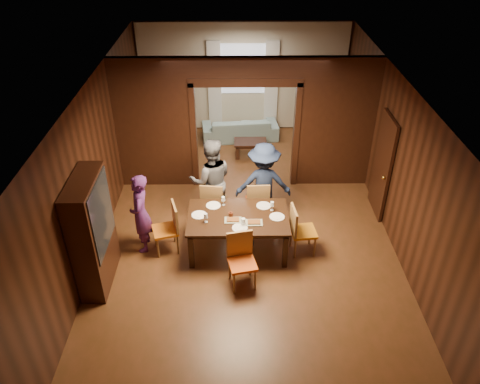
{
  "coord_description": "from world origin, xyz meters",
  "views": [
    {
      "loc": [
        -0.21,
        -7.47,
        5.7
      ],
      "look_at": [
        -0.13,
        -0.4,
        1.05
      ],
      "focal_mm": 35.0,
      "sensor_mm": 36.0,
      "label": 1
    }
  ],
  "objects_px": {
    "sofa": "(240,128)",
    "person_purple": "(141,214)",
    "chair_far_l": "(214,201)",
    "chair_far_r": "(257,201)",
    "hutch": "(92,233)",
    "person_grey": "(211,181)",
    "coffee_table": "(250,148)",
    "chair_left": "(165,229)",
    "chair_near": "(242,262)",
    "dining_table": "(238,233)",
    "chair_right": "(304,230)",
    "person_navy": "(264,183)"
  },
  "relations": [
    {
      "from": "person_purple",
      "to": "sofa",
      "type": "bearing_deg",
      "value": 152.62
    },
    {
      "from": "chair_right",
      "to": "chair_left",
      "type": "bearing_deg",
      "value": 82.03
    },
    {
      "from": "person_purple",
      "to": "person_navy",
      "type": "bearing_deg",
      "value": 106.0
    },
    {
      "from": "coffee_table",
      "to": "chair_far_l",
      "type": "distance_m",
      "value": 2.88
    },
    {
      "from": "dining_table",
      "to": "chair_near",
      "type": "height_order",
      "value": "chair_near"
    },
    {
      "from": "chair_left",
      "to": "person_grey",
      "type": "bearing_deg",
      "value": 124.63
    },
    {
      "from": "chair_far_r",
      "to": "hutch",
      "type": "height_order",
      "value": "hutch"
    },
    {
      "from": "coffee_table",
      "to": "chair_far_r",
      "type": "height_order",
      "value": "chair_far_r"
    },
    {
      "from": "coffee_table",
      "to": "chair_far_r",
      "type": "bearing_deg",
      "value": -88.88
    },
    {
      "from": "hutch",
      "to": "chair_near",
      "type": "bearing_deg",
      "value": -3.63
    },
    {
      "from": "coffee_table",
      "to": "chair_right",
      "type": "height_order",
      "value": "chair_right"
    },
    {
      "from": "chair_far_l",
      "to": "chair_right",
      "type": "bearing_deg",
      "value": 158.32
    },
    {
      "from": "chair_left",
      "to": "hutch",
      "type": "bearing_deg",
      "value": -70.14
    },
    {
      "from": "person_grey",
      "to": "hutch",
      "type": "height_order",
      "value": "hutch"
    },
    {
      "from": "person_purple",
      "to": "chair_far_l",
      "type": "bearing_deg",
      "value": 116.61
    },
    {
      "from": "person_purple",
      "to": "sofa",
      "type": "relative_size",
      "value": 0.78
    },
    {
      "from": "person_navy",
      "to": "coffee_table",
      "type": "relative_size",
      "value": 2.12
    },
    {
      "from": "chair_far_l",
      "to": "chair_left",
      "type": "bearing_deg",
      "value": 53.18
    },
    {
      "from": "chair_far_l",
      "to": "chair_far_r",
      "type": "bearing_deg",
      "value": -171.4
    },
    {
      "from": "chair_near",
      "to": "hutch",
      "type": "bearing_deg",
      "value": 164.05
    },
    {
      "from": "person_grey",
      "to": "dining_table",
      "type": "distance_m",
      "value": 1.23
    },
    {
      "from": "person_purple",
      "to": "coffee_table",
      "type": "relative_size",
      "value": 1.93
    },
    {
      "from": "sofa",
      "to": "person_purple",
      "type": "bearing_deg",
      "value": 61.81
    },
    {
      "from": "person_grey",
      "to": "chair_left",
      "type": "height_order",
      "value": "person_grey"
    },
    {
      "from": "coffee_table",
      "to": "person_navy",
      "type": "bearing_deg",
      "value": -86.29
    },
    {
      "from": "chair_far_l",
      "to": "sofa",
      "type": "bearing_deg",
      "value": -91.03
    },
    {
      "from": "person_grey",
      "to": "hutch",
      "type": "relative_size",
      "value": 0.88
    },
    {
      "from": "person_grey",
      "to": "dining_table",
      "type": "relative_size",
      "value": 0.98
    },
    {
      "from": "person_purple",
      "to": "chair_right",
      "type": "distance_m",
      "value": 2.95
    },
    {
      "from": "sofa",
      "to": "hutch",
      "type": "relative_size",
      "value": 0.99
    },
    {
      "from": "coffee_table",
      "to": "chair_far_r",
      "type": "xyz_separation_m",
      "value": [
        0.05,
        -2.73,
        0.28
      ]
    },
    {
      "from": "dining_table",
      "to": "chair_right",
      "type": "relative_size",
      "value": 1.86
    },
    {
      "from": "person_grey",
      "to": "sofa",
      "type": "relative_size",
      "value": 0.89
    },
    {
      "from": "coffee_table",
      "to": "chair_left",
      "type": "distance_m",
      "value": 3.99
    },
    {
      "from": "person_navy",
      "to": "chair_left",
      "type": "relative_size",
      "value": 1.75
    },
    {
      "from": "sofa",
      "to": "dining_table",
      "type": "height_order",
      "value": "dining_table"
    },
    {
      "from": "sofa",
      "to": "chair_far_r",
      "type": "xyz_separation_m",
      "value": [
        0.3,
        -3.71,
        0.19
      ]
    },
    {
      "from": "person_purple",
      "to": "hutch",
      "type": "xyz_separation_m",
      "value": [
        -0.61,
        -0.83,
        0.23
      ]
    },
    {
      "from": "chair_far_l",
      "to": "chair_near",
      "type": "xyz_separation_m",
      "value": [
        0.54,
        -1.78,
        0.0
      ]
    },
    {
      "from": "person_grey",
      "to": "chair_near",
      "type": "relative_size",
      "value": 1.82
    },
    {
      "from": "person_purple",
      "to": "chair_far_r",
      "type": "distance_m",
      "value": 2.3
    },
    {
      "from": "sofa",
      "to": "chair_far_l",
      "type": "relative_size",
      "value": 2.05
    },
    {
      "from": "dining_table",
      "to": "person_grey",
      "type": "bearing_deg",
      "value": 117.14
    },
    {
      "from": "chair_far_l",
      "to": "hutch",
      "type": "height_order",
      "value": "hutch"
    },
    {
      "from": "person_grey",
      "to": "sofa",
      "type": "height_order",
      "value": "person_grey"
    },
    {
      "from": "chair_right",
      "to": "coffee_table",
      "type": "bearing_deg",
      "value": 6.56
    },
    {
      "from": "chair_right",
      "to": "hutch",
      "type": "bearing_deg",
      "value": 94.55
    },
    {
      "from": "sofa",
      "to": "dining_table",
      "type": "bearing_deg",
      "value": 82.82
    },
    {
      "from": "chair_left",
      "to": "chair_near",
      "type": "xyz_separation_m",
      "value": [
        1.39,
        -0.91,
        0.0
      ]
    },
    {
      "from": "chair_far_l",
      "to": "chair_near",
      "type": "distance_m",
      "value": 1.86
    }
  ]
}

